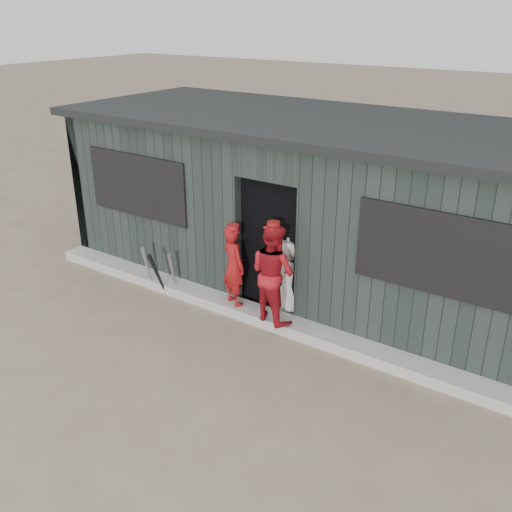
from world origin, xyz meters
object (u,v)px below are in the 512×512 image
Objects in this scene: bat_left at (148,267)px; bat_right at (158,274)px; bat_mid at (173,274)px; player_red_left at (234,266)px; player_grey_back at (290,277)px; dugout at (318,204)px; player_red_right at (273,273)px.

bat_right is (0.32, -0.11, 0.01)m from bat_left.
bat_left is at bearing -169.96° from bat_mid.
player_red_left is (1.58, 0.15, 0.38)m from bat_left.
player_grey_back is (2.28, 0.57, 0.23)m from bat_left.
dugout is at bearing -103.07° from player_grey_back.
player_red_right is at bearing -79.96° from dugout.
bat_right reaches higher than bat_left.
dugout is (1.98, 1.84, 0.92)m from bat_left.
bat_left is at bearing 160.60° from bat_right.
player_red_right reaches higher than bat_left.
dugout is at bearing 42.86° from bat_left.
bat_left is 1.63m from player_red_left.
player_grey_back is (1.96, 0.68, 0.23)m from bat_right.
player_red_left is (1.26, 0.27, 0.37)m from bat_right.
player_red_left reaches higher than bat_left.
player_grey_back reaches higher than bat_left.
player_red_left is 0.14× the size of dugout.
bat_left is 2.36m from player_grey_back.
dugout is (1.66, 1.95, 0.92)m from bat_right.
bat_left is 2.86m from dugout.
player_red_left is 0.72m from player_red_right.
bat_right is at bearing -19.40° from bat_left.
bat_mid is at bearing 13.99° from player_red_right.
bat_right is at bearing -130.44° from dugout.
bat_right is at bearing -125.83° from bat_mid.
player_grey_back is at bearing -74.24° from player_red_right.
player_red_right is 0.54m from player_grey_back.
player_red_left is at bearing 4.49° from player_grey_back.
player_red_right is (2.29, 0.09, 0.48)m from bat_left.
bat_left is 0.52× the size of player_red_right.
bat_mid is at bearing -130.91° from dugout.
player_red_right reaches higher than bat_right.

